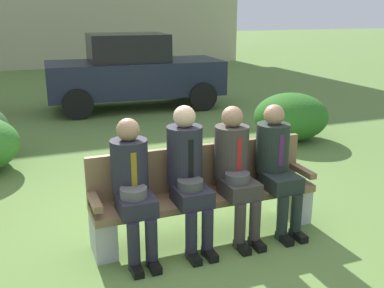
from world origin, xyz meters
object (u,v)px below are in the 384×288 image
at_px(seated_man_leftmost, 133,182).
at_px(parked_car_far, 134,72).
at_px(park_bench, 204,193).
at_px(shrub_far_lawn, 291,117).
at_px(seated_man_rightmost, 276,161).
at_px(seated_man_centerright, 235,166).
at_px(seated_man_centerleft, 188,170).

distance_m(seated_man_leftmost, parked_car_far, 6.52).
bearing_deg(park_bench, seated_man_leftmost, -169.77).
height_order(seated_man_leftmost, shrub_far_lawn, seated_man_leftmost).
relative_size(park_bench, parked_car_far, 0.57).
height_order(seated_man_leftmost, seated_man_rightmost, seated_man_rightmost).
bearing_deg(seated_man_rightmost, seated_man_leftmost, -179.74).
bearing_deg(seated_man_rightmost, seated_man_centerright, -179.54).
relative_size(park_bench, seated_man_centerleft, 1.69).
distance_m(seated_man_centerleft, parked_car_far, 6.40).
height_order(park_bench, seated_man_centerleft, seated_man_centerleft).
distance_m(seated_man_leftmost, seated_man_centerright, 1.03).
bearing_deg(shrub_far_lawn, seated_man_rightmost, -126.05).
distance_m(seated_man_centerright, parked_car_far, 6.34).
distance_m(seated_man_leftmost, seated_man_centerleft, 0.54).
xyz_separation_m(shrub_far_lawn, parked_car_far, (-1.88, 3.56, 0.43)).
distance_m(park_bench, seated_man_rightmost, 0.80).
height_order(seated_man_centerleft, seated_man_rightmost, seated_man_centerleft).
bearing_deg(seated_man_leftmost, seated_man_rightmost, 0.26).
bearing_deg(parked_car_far, seated_man_centerright, -95.32).
relative_size(seated_man_rightmost, parked_car_far, 0.32).
bearing_deg(seated_man_centerright, seated_man_rightmost, 0.46).
bearing_deg(shrub_far_lawn, parked_car_far, 117.91).
bearing_deg(shrub_far_lawn, seated_man_centerleft, -137.14).
bearing_deg(seated_man_leftmost, seated_man_centerleft, 0.78).
relative_size(seated_man_leftmost, shrub_far_lawn, 0.98).
distance_m(park_bench, shrub_far_lawn, 3.79).
height_order(seated_man_leftmost, seated_man_centerleft, seated_man_centerleft).
bearing_deg(seated_man_centerleft, parked_car_far, 80.27).
relative_size(seated_man_centerleft, shrub_far_lawn, 1.03).
xyz_separation_m(seated_man_centerleft, shrub_far_lawn, (2.97, 2.75, -0.34)).
relative_size(seated_man_centerleft, parked_car_far, 0.34).
bearing_deg(seated_man_centerright, parked_car_far, 84.68).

